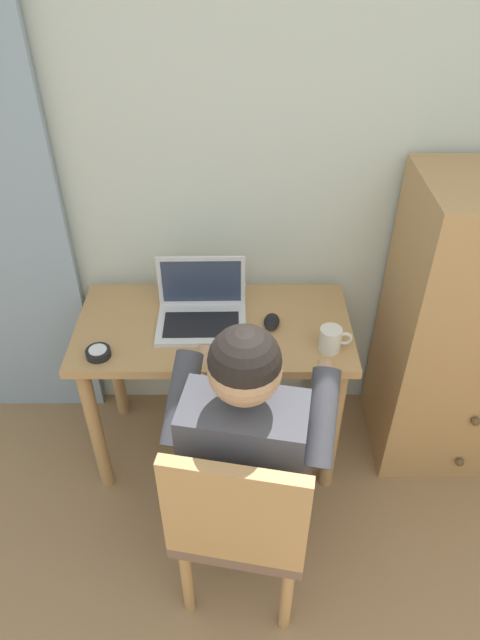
{
  "coord_description": "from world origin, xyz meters",
  "views": [
    {
      "loc": [
        -0.42,
        0.18,
        2.07
      ],
      "look_at": [
        -0.42,
        1.76,
        0.81
      ],
      "focal_mm": 31.4,
      "sensor_mm": 36.0,
      "label": 1
    }
  ],
  "objects_px": {
    "desk": "(215,348)",
    "computer_mouse": "(272,322)",
    "chair": "(242,517)",
    "person_seated": "(251,435)",
    "laptop": "(202,309)",
    "coffee_mug": "(332,339)",
    "desk_clock": "(99,353)",
    "dresser": "(473,331)"
  },
  "relations": [
    {
      "from": "person_seated",
      "to": "coffee_mug",
      "type": "distance_m",
      "value": 0.48
    },
    {
      "from": "computer_mouse",
      "to": "desk_clock",
      "type": "xyz_separation_m",
      "value": [
        -0.63,
        -0.18,
        -0.0
      ]
    },
    {
      "from": "desk",
      "to": "dresser",
      "type": "xyz_separation_m",
      "value": [
        1.03,
        0.04,
        0.05
      ]
    },
    {
      "from": "computer_mouse",
      "to": "coffee_mug",
      "type": "bearing_deg",
      "value": -27.27
    },
    {
      "from": "dresser",
      "to": "person_seated",
      "type": "distance_m",
      "value": 1.05
    },
    {
      "from": "desk_clock",
      "to": "person_seated",
      "type": "bearing_deg",
      "value": -30.86
    },
    {
      "from": "person_seated",
      "to": "computer_mouse",
      "type": "relative_size",
      "value": 11.88
    },
    {
      "from": "desk_clock",
      "to": "computer_mouse",
      "type": "bearing_deg",
      "value": 15.74
    },
    {
      "from": "person_seated",
      "to": "chair",
      "type": "bearing_deg",
      "value": -99.11
    },
    {
      "from": "chair",
      "to": "person_seated",
      "type": "distance_m",
      "value": 0.26
    },
    {
      "from": "laptop",
      "to": "coffee_mug",
      "type": "relative_size",
      "value": 2.87
    },
    {
      "from": "desk",
      "to": "chair",
      "type": "distance_m",
      "value": 0.7
    },
    {
      "from": "dresser",
      "to": "desk",
      "type": "bearing_deg",
      "value": -177.61
    },
    {
      "from": "laptop",
      "to": "desk_clock",
      "type": "distance_m",
      "value": 0.42
    },
    {
      "from": "desk",
      "to": "coffee_mug",
      "type": "xyz_separation_m",
      "value": [
        0.43,
        -0.15,
        0.17
      ]
    },
    {
      "from": "computer_mouse",
      "to": "coffee_mug",
      "type": "distance_m",
      "value": 0.25
    },
    {
      "from": "dresser",
      "to": "coffee_mug",
      "type": "distance_m",
      "value": 0.64
    },
    {
      "from": "laptop",
      "to": "desk_clock",
      "type": "height_order",
      "value": "laptop"
    },
    {
      "from": "desk",
      "to": "coffee_mug",
      "type": "bearing_deg",
      "value": -18.8
    },
    {
      "from": "person_seated",
      "to": "computer_mouse",
      "type": "bearing_deg",
      "value": 79.82
    },
    {
      "from": "desk",
      "to": "dresser",
      "type": "distance_m",
      "value": 1.04
    },
    {
      "from": "dresser",
      "to": "desk_clock",
      "type": "distance_m",
      "value": 1.46
    },
    {
      "from": "desk",
      "to": "computer_mouse",
      "type": "xyz_separation_m",
      "value": [
        0.22,
        -0.0,
        0.14
      ]
    },
    {
      "from": "computer_mouse",
      "to": "dresser",
      "type": "bearing_deg",
      "value": 10.72
    },
    {
      "from": "person_seated",
      "to": "desk_clock",
      "type": "xyz_separation_m",
      "value": [
        -0.54,
        0.32,
        0.06
      ]
    },
    {
      "from": "laptop",
      "to": "computer_mouse",
      "type": "bearing_deg",
      "value": -6.58
    },
    {
      "from": "dresser",
      "to": "desk_clock",
      "type": "xyz_separation_m",
      "value": [
        -1.44,
        -0.23,
        0.09
      ]
    },
    {
      "from": "computer_mouse",
      "to": "desk_clock",
      "type": "relative_size",
      "value": 1.11
    },
    {
      "from": "person_seated",
      "to": "computer_mouse",
      "type": "height_order",
      "value": "person_seated"
    },
    {
      "from": "coffee_mug",
      "to": "desk",
      "type": "bearing_deg",
      "value": 161.2
    },
    {
      "from": "computer_mouse",
      "to": "coffee_mug",
      "type": "xyz_separation_m",
      "value": [
        0.21,
        -0.14,
        0.03
      ]
    },
    {
      "from": "coffee_mug",
      "to": "chair",
      "type": "bearing_deg",
      "value": -121.13
    },
    {
      "from": "desk",
      "to": "laptop",
      "type": "xyz_separation_m",
      "value": [
        -0.05,
        0.03,
        0.18
      ]
    },
    {
      "from": "computer_mouse",
      "to": "desk",
      "type": "bearing_deg",
      "value": -173.66
    },
    {
      "from": "chair",
      "to": "coffee_mug",
      "type": "xyz_separation_m",
      "value": [
        0.33,
        0.54,
        0.28
      ]
    },
    {
      "from": "desk_clock",
      "to": "coffee_mug",
      "type": "xyz_separation_m",
      "value": [
        0.84,
        0.04,
        0.03
      ]
    },
    {
      "from": "computer_mouse",
      "to": "desk_clock",
      "type": "distance_m",
      "value": 0.66
    },
    {
      "from": "desk",
      "to": "chair",
      "type": "xyz_separation_m",
      "value": [
        0.11,
        -0.69,
        -0.11
      ]
    },
    {
      "from": "person_seated",
      "to": "desk_clock",
      "type": "height_order",
      "value": "person_seated"
    },
    {
      "from": "chair",
      "to": "desk_clock",
      "type": "relative_size",
      "value": 9.67
    },
    {
      "from": "chair",
      "to": "computer_mouse",
      "type": "height_order",
      "value": "chair"
    },
    {
      "from": "desk",
      "to": "desk_clock",
      "type": "distance_m",
      "value": 0.47
    }
  ]
}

